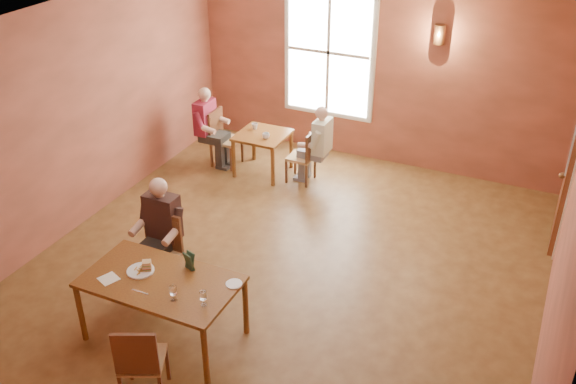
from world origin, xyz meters
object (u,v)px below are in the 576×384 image
at_px(main_table, 164,308).
at_px(chair_diner_maroon, 226,139).
at_px(chair_empty, 142,358).
at_px(chair_diner_white, 301,156).
at_px(diner_white, 303,146).
at_px(diner_main, 156,245).
at_px(second_table, 263,153).
at_px(diner_maroon, 224,129).
at_px(chair_diner_main, 159,256).

height_order(main_table, chair_diner_maroon, chair_diner_maroon).
bearing_deg(chair_empty, chair_diner_white, 70.02).
height_order(chair_diner_white, diner_white, diner_white).
xyz_separation_m(diner_main, second_table, (-0.26, 3.19, -0.32)).
bearing_deg(diner_main, chair_empty, 119.89).
xyz_separation_m(diner_main, diner_maroon, (-0.94, 3.19, -0.03)).
bearing_deg(second_table, main_table, -78.75).
bearing_deg(main_table, diner_main, 128.88).
bearing_deg(chair_empty, diner_main, 94.91).
relative_size(main_table, diner_maroon, 1.28).
xyz_separation_m(diner_main, chair_diner_maroon, (-0.91, 3.19, -0.20)).
bearing_deg(chair_empty, main_table, 86.07).
bearing_deg(main_table, chair_empty, -68.96).
bearing_deg(second_table, chair_diner_maroon, 180.00).
bearing_deg(diner_white, main_table, -178.83).
xyz_separation_m(chair_diner_main, chair_diner_white, (0.39, 3.16, -0.05)).
bearing_deg(diner_main, chair_diner_main, -90.00).
distance_m(main_table, second_table, 3.88).
distance_m(chair_diner_main, chair_diner_maroon, 3.29).
height_order(main_table, chair_diner_main, chair_diner_main).
height_order(main_table, second_table, main_table).
relative_size(chair_empty, chair_diner_white, 1.10).
bearing_deg(chair_diner_white, diner_white, -90.00).
bearing_deg(second_table, diner_maroon, 180.00).
bearing_deg(chair_diner_maroon, chair_diner_main, 16.03).
relative_size(chair_diner_main, chair_diner_white, 1.13).
bearing_deg(main_table, chair_diner_white, 91.62).
bearing_deg(diner_maroon, chair_diner_main, 16.53).
bearing_deg(diner_main, chair_diner_maroon, -74.11).
relative_size(second_table, chair_diner_white, 0.90).
height_order(chair_diner_main, diner_main, diner_main).
height_order(diner_white, chair_diner_maroon, diner_white).
xyz_separation_m(chair_empty, second_table, (-1.05, 4.57, -0.13)).
height_order(chair_empty, second_table, chair_empty).
relative_size(diner_main, chair_empty, 1.42).
relative_size(main_table, second_table, 2.12).
bearing_deg(diner_maroon, chair_empty, 20.74).
bearing_deg(diner_white, chair_diner_white, 90.00).
xyz_separation_m(diner_white, chair_diner_maroon, (-1.33, 0.00, -0.14)).
xyz_separation_m(second_table, chair_diner_maroon, (-0.65, 0.00, 0.12)).
distance_m(diner_main, chair_diner_maroon, 3.32).
bearing_deg(diner_white, diner_main, 172.46).
xyz_separation_m(chair_diner_main, diner_maroon, (-0.94, 3.16, 0.15)).
relative_size(chair_empty, second_table, 1.22).
height_order(main_table, diner_white, diner_white).
xyz_separation_m(main_table, chair_diner_maroon, (-1.41, 3.81, 0.08)).
height_order(chair_diner_main, diner_maroon, diner_maroon).
height_order(diner_main, chair_empty, diner_main).
bearing_deg(diner_main, diner_white, -97.54).
bearing_deg(chair_diner_main, diner_white, -97.61).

